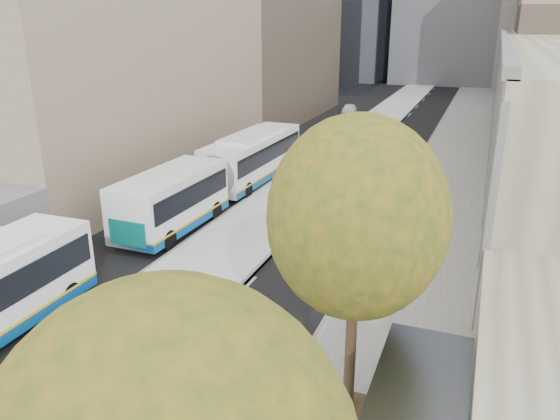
% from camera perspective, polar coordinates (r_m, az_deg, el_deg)
% --- Properties ---
extents(bus_platform, '(4.25, 150.00, 0.15)m').
position_cam_1_polar(bus_platform, '(36.31, 4.19, 4.15)').
color(bus_platform, silver).
rests_on(bus_platform, ground).
extents(sidewalk, '(4.75, 150.00, 0.08)m').
position_cam_1_polar(sidewalk, '(34.97, 16.84, 2.70)').
color(sidewalk, slate).
rests_on(sidewalk, ground).
extents(bus_shelter, '(1.90, 4.40, 2.53)m').
position_cam_1_polar(bus_shelter, '(12.08, 15.19, -19.14)').
color(bus_shelter, '#383A3F').
rests_on(bus_shelter, sidewalk).
extents(tree_c, '(4.20, 4.20, 7.28)m').
position_cam_1_polar(tree_c, '(12.63, 8.05, -0.87)').
color(tree_c, '#332919').
rests_on(tree_c, sidewalk).
extents(bus_far, '(2.95, 17.20, 2.86)m').
position_cam_1_polar(bus_far, '(30.35, -5.91, 3.95)').
color(bus_far, white).
rests_on(bus_far, ground).
extents(distant_car, '(1.90, 3.68, 1.20)m').
position_cam_1_polar(distant_car, '(58.09, 7.20, 10.33)').
color(distant_car, silver).
rests_on(distant_car, ground).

